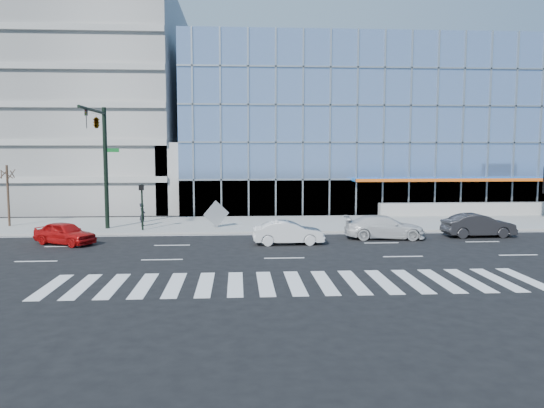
% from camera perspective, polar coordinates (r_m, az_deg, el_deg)
% --- Properties ---
extents(ground, '(160.00, 160.00, 0.00)m').
position_cam_1_polar(ground, '(30.32, 0.65, -4.34)').
color(ground, black).
rests_on(ground, ground).
extents(sidewalk, '(120.00, 8.00, 0.15)m').
position_cam_1_polar(sidewalk, '(38.19, -0.26, -2.14)').
color(sidewalk, gray).
rests_on(sidewalk, ground).
extents(theatre_building, '(42.00, 26.00, 15.00)m').
position_cam_1_polar(theatre_building, '(58.14, 12.66, 7.74)').
color(theatre_building, '#7897C8').
rests_on(theatre_building, ground).
extents(parking_garage, '(24.00, 24.00, 20.00)m').
position_cam_1_polar(parking_garage, '(58.70, -21.62, 9.90)').
color(parking_garage, gray).
rests_on(parking_garage, ground).
extents(ramp_block, '(6.00, 8.00, 6.00)m').
position_cam_1_polar(ramp_block, '(47.96, -8.18, 2.90)').
color(ramp_block, gray).
rests_on(ramp_block, ground).
extents(tower_backdrop, '(14.00, 14.00, 48.00)m').
position_cam_1_polar(tower_backdrop, '(105.22, -19.69, 15.60)').
color(tower_backdrop, gray).
rests_on(tower_backdrop, ground).
extents(traffic_signal, '(1.14, 5.74, 8.00)m').
position_cam_1_polar(traffic_signal, '(35.43, -18.09, 6.84)').
color(traffic_signal, black).
rests_on(traffic_signal, sidewalk).
extents(ped_signal_post, '(0.30, 0.33, 3.00)m').
position_cam_1_polar(ped_signal_post, '(35.40, -13.82, 0.44)').
color(ped_signal_post, black).
rests_on(ped_signal_post, sidewalk).
extents(street_tree_near, '(1.10, 1.10, 4.23)m').
position_cam_1_polar(street_tree_near, '(40.47, -26.61, 2.96)').
color(street_tree_near, '#332319').
rests_on(street_tree_near, sidewalk).
extents(white_suv, '(4.98, 2.37, 1.40)m').
position_cam_1_polar(white_suv, '(32.84, 11.99, -2.45)').
color(white_suv, silver).
rests_on(white_suv, ground).
extents(white_sedan, '(4.05, 1.48, 1.33)m').
position_cam_1_polar(white_sedan, '(30.24, 1.76, -3.09)').
color(white_sedan, silver).
rests_on(white_sedan, ground).
extents(dark_sedan, '(4.39, 1.65, 1.43)m').
position_cam_1_polar(dark_sedan, '(35.19, 21.32, -2.15)').
color(dark_sedan, black).
rests_on(dark_sedan, ground).
extents(red_sedan, '(4.05, 3.19, 1.29)m').
position_cam_1_polar(red_sedan, '(32.35, -21.39, -2.94)').
color(red_sedan, '#B30D0D').
rests_on(red_sedan, ground).
extents(pedestrian, '(0.41, 0.60, 1.59)m').
position_cam_1_polar(pedestrian, '(37.52, -13.76, -1.11)').
color(pedestrian, black).
rests_on(pedestrian, sidewalk).
extents(tilted_panel, '(1.72, 0.76, 1.84)m').
position_cam_1_polar(tilted_panel, '(35.96, -6.01, -1.07)').
color(tilted_panel, '#999999').
rests_on(tilted_panel, sidewalk).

